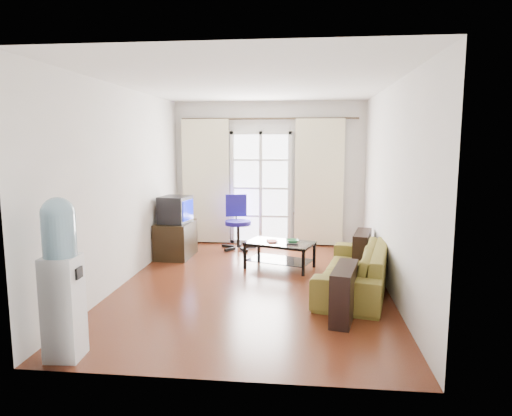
{
  "coord_description": "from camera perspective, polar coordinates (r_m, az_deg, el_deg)",
  "views": [
    {
      "loc": [
        0.69,
        -6.07,
        1.95
      ],
      "look_at": [
        -0.0,
        0.35,
        1.01
      ],
      "focal_mm": 32.0,
      "sensor_mm": 36.0,
      "label": 1
    }
  ],
  "objects": [
    {
      "name": "floor",
      "position": [
        6.41,
        -0.31,
        -9.47
      ],
      "size": [
        5.2,
        5.2,
        0.0
      ],
      "primitive_type": "plane",
      "color": "#602B16",
      "rests_on": "ground"
    },
    {
      "name": "curtain_rod",
      "position": [
        8.6,
        1.59,
        11.11
      ],
      "size": [
        3.3,
        0.04,
        0.04
      ],
      "primitive_type": "cylinder",
      "rotation": [
        0.0,
        1.57,
        0.0
      ],
      "color": "#4C3F2D",
      "rests_on": "wall_back"
    },
    {
      "name": "french_door",
      "position": [
        8.7,
        0.6,
        2.48
      ],
      "size": [
        1.16,
        0.06,
        2.15
      ],
      "color": "white",
      "rests_on": "wall_back"
    },
    {
      "name": "wall_back",
      "position": [
        8.71,
        1.62,
        4.3
      ],
      "size": [
        3.6,
        0.02,
        2.7
      ],
      "primitive_type": "cube",
      "color": "silver",
      "rests_on": "floor"
    },
    {
      "name": "book",
      "position": [
        7.1,
        1.44,
        -4.19
      ],
      "size": [
        0.25,
        0.27,
        0.02
      ],
      "primitive_type": "imported",
      "rotation": [
        0.0,
        0.0,
        0.28
      ],
      "color": "#B33516",
      "rests_on": "coffee_table"
    },
    {
      "name": "coffee_table",
      "position": [
        7.13,
        2.99,
        -5.43
      ],
      "size": [
        1.15,
        0.88,
        0.41
      ],
      "rotation": [
        0.0,
        0.0,
        -0.33
      ],
      "color": "silver",
      "rests_on": "floor"
    },
    {
      "name": "water_cooler",
      "position": [
        4.45,
        -23.13,
        -7.79
      ],
      "size": [
        0.33,
        0.32,
        1.48
      ],
      "rotation": [
        0.0,
        0.0,
        0.06
      ],
      "color": "white",
      "rests_on": "floor"
    },
    {
      "name": "curtain_left",
      "position": [
        8.79,
        -6.29,
        3.31
      ],
      "size": [
        0.9,
        0.07,
        2.35
      ],
      "primitive_type": "cube",
      "color": "#F7F1C7",
      "rests_on": "curtain_rod"
    },
    {
      "name": "wall_right",
      "position": [
        6.2,
        16.47,
        2.35
      ],
      "size": [
        0.02,
        5.2,
        2.7
      ],
      "primitive_type": "cube",
      "color": "silver",
      "rests_on": "floor"
    },
    {
      "name": "wall_front",
      "position": [
        3.59,
        -5.02,
        -1.45
      ],
      "size": [
        3.6,
        0.02,
        2.7
      ],
      "primitive_type": "cube",
      "color": "silver",
      "rests_on": "floor"
    },
    {
      "name": "crt_tv",
      "position": [
        7.78,
        -10.19,
        -0.19
      ],
      "size": [
        0.56,
        0.56,
        0.45
      ],
      "rotation": [
        0.0,
        0.0,
        -0.16
      ],
      "color": "black",
      "rests_on": "tv_stand"
    },
    {
      "name": "bowl",
      "position": [
        7.06,
        4.58,
        -4.16
      ],
      "size": [
        0.27,
        0.27,
        0.05
      ],
      "primitive_type": "imported",
      "rotation": [
        0.0,
        0.0,
        0.18
      ],
      "color": "#3A8A32",
      "rests_on": "coffee_table"
    },
    {
      "name": "curtain_right",
      "position": [
        8.58,
        7.89,
        3.16
      ],
      "size": [
        0.9,
        0.07,
        2.35
      ],
      "primitive_type": "cube",
      "color": "#F7F1C7",
      "rests_on": "curtain_rod"
    },
    {
      "name": "radiator",
      "position": [
        8.72,
        6.79,
        -2.51
      ],
      "size": [
        0.64,
        0.12,
        0.64
      ],
      "primitive_type": "cube",
      "color": "gray",
      "rests_on": "floor"
    },
    {
      "name": "remote",
      "position": [
        6.92,
        4.56,
        -4.54
      ],
      "size": [
        0.18,
        0.06,
        0.02
      ],
      "primitive_type": "cube",
      "rotation": [
        0.0,
        0.0,
        -0.08
      ],
      "color": "black",
      "rests_on": "coffee_table"
    },
    {
      "name": "ceiling",
      "position": [
        6.15,
        -0.33,
        15.24
      ],
      "size": [
        5.2,
        5.2,
        0.0
      ],
      "primitive_type": "plane",
      "rotation": [
        3.14,
        0.0,
        0.0
      ],
      "color": "white",
      "rests_on": "wall_back"
    },
    {
      "name": "task_chair",
      "position": [
        8.4,
        -2.27,
        -3.14
      ],
      "size": [
        0.85,
        0.85,
        0.99
      ],
      "rotation": [
        0.0,
        0.0,
        0.31
      ],
      "color": "black",
      "rests_on": "floor"
    },
    {
      "name": "sofa",
      "position": [
        6.22,
        12.21,
        -7.36
      ],
      "size": [
        2.37,
        1.64,
        0.6
      ],
      "primitive_type": "imported",
      "rotation": [
        0.0,
        0.0,
        -1.78
      ],
      "color": "brown",
      "rests_on": "floor"
    },
    {
      "name": "tv_stand",
      "position": [
        7.93,
        -9.99,
        -3.89
      ],
      "size": [
        0.57,
        0.83,
        0.6
      ],
      "primitive_type": "cube",
      "rotation": [
        0.0,
        0.0,
        -0.03
      ],
      "color": "black",
      "rests_on": "floor"
    },
    {
      "name": "wall_left",
      "position": [
        6.59,
        -16.09,
        2.69
      ],
      "size": [
        0.02,
        5.2,
        2.7
      ],
      "primitive_type": "cube",
      "color": "silver",
      "rests_on": "floor"
    }
  ]
}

